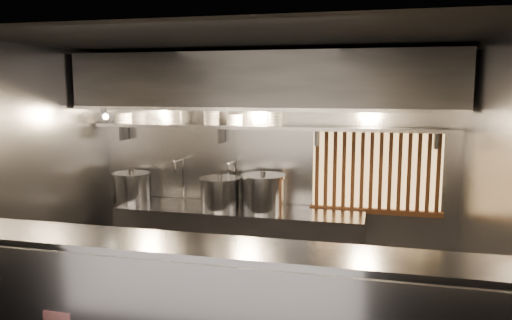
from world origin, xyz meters
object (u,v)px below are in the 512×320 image
at_px(stock_pot_left, 132,187).
at_px(stock_pot_right, 220,193).
at_px(heat_lamp, 104,112).
at_px(stock_pot_mid, 263,192).
at_px(pendant_bulb, 256,121).

height_order(stock_pot_left, stock_pot_right, stock_pot_right).
bearing_deg(heat_lamp, stock_pot_mid, 7.90).
distance_m(pendant_bulb, stock_pot_left, 1.87).
bearing_deg(pendant_bulb, stock_pot_right, -166.10).
height_order(pendant_bulb, stock_pot_mid, pendant_bulb).
height_order(pendant_bulb, stock_pot_left, pendant_bulb).
relative_size(heat_lamp, stock_pot_right, 0.57).
bearing_deg(pendant_bulb, heat_lamp, -169.00).
bearing_deg(pendant_bulb, stock_pot_left, -179.26).
bearing_deg(stock_pot_right, heat_lamp, -169.91).
distance_m(pendant_bulb, stock_pot_mid, 0.85).
xyz_separation_m(heat_lamp, stock_pot_mid, (1.90, 0.26, -0.95)).
relative_size(heat_lamp, stock_pot_left, 0.58).
bearing_deg(stock_pot_mid, stock_pot_right, -177.83).
xyz_separation_m(pendant_bulb, stock_pot_right, (-0.43, -0.11, -0.87)).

